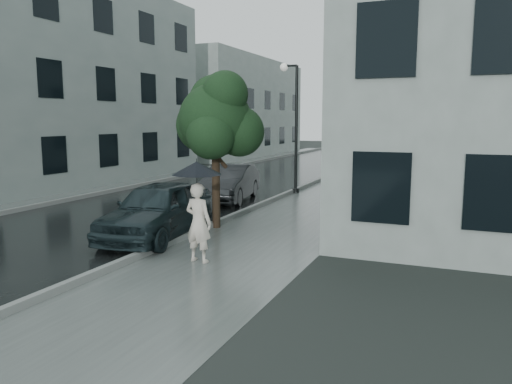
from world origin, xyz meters
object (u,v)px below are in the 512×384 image
at_px(pedestrian, 198,223).
at_px(car_near, 158,210).
at_px(car_far, 230,183).
at_px(lamp_post, 293,120).
at_px(street_tree, 217,119).

distance_m(pedestrian, car_near, 2.60).
bearing_deg(car_far, car_near, -92.20).
xyz_separation_m(lamp_post, car_near, (-0.70, -8.80, -2.28)).
xyz_separation_m(pedestrian, street_tree, (-1.21, 3.27, 2.16)).
bearing_deg(car_near, car_far, 91.57).
distance_m(pedestrian, lamp_post, 10.68).
bearing_deg(lamp_post, street_tree, -89.06).
height_order(pedestrian, car_near, pedestrian).
distance_m(street_tree, lamp_post, 7.11).
relative_size(lamp_post, car_near, 1.24).
relative_size(lamp_post, car_far, 1.29).
bearing_deg(street_tree, car_near, -116.58).
bearing_deg(car_near, lamp_post, 79.33).
bearing_deg(car_near, street_tree, 57.29).
distance_m(street_tree, car_far, 5.15).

